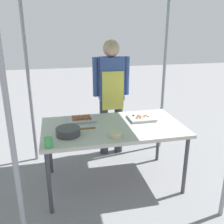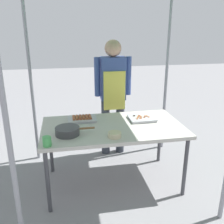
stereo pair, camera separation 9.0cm
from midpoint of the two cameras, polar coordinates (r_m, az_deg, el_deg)
ground_plane at (r=3.26m, az=0.99°, el=-15.43°), size 18.00×18.00×0.00m
stall_table at (r=2.92m, az=1.07°, el=-4.08°), size 1.60×0.90×0.75m
tray_grilled_sausages at (r=3.07m, az=-5.92°, el=-1.51°), size 0.34×0.25×0.06m
tray_meat_skewers at (r=3.11m, az=7.53°, el=-1.41°), size 0.31×0.28×0.04m
cooking_wok at (r=2.69m, az=-9.01°, el=-4.19°), size 0.41×0.25×0.08m
condiment_bowl at (r=2.61m, az=1.57°, el=-5.13°), size 0.14×0.14×0.05m
drink_cup_near_edge at (r=2.48m, az=-13.44°, el=-6.48°), size 0.08×0.08×0.09m
vendor_woman at (r=3.58m, az=0.95°, el=5.20°), size 0.52×0.23×1.66m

